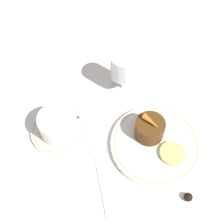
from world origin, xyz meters
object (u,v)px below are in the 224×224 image
Objects in this scene: dessert_cake at (149,129)px; wine_glass at (123,69)px; dinner_plate at (156,144)px; fork at (98,167)px; coffee_cup at (58,124)px.

wine_glass is at bearing 89.36° from dessert_cake.
dinner_plate is 1.12× the size of fork.
dinner_plate is 0.15m from fork.
dessert_cake is (-0.00, -0.17, -0.04)m from wine_glass.
wine_glass reaches higher than fork.
dessert_cake is at bearing 103.26° from dinner_plate.
wine_glass is 0.62× the size of fork.
coffee_cup is at bearing -160.06° from wine_glass.
wine_glass is (-0.01, 0.20, 0.07)m from dinner_plate.
fork is (-0.15, -0.00, -0.01)m from dinner_plate.
wine_glass reaches higher than dinner_plate.
dessert_cake reaches higher than fork.
fork is at bearing -168.13° from dessert_cake.
dinner_plate is 0.24m from coffee_cup.
dessert_cake is (0.14, 0.03, 0.04)m from fork.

